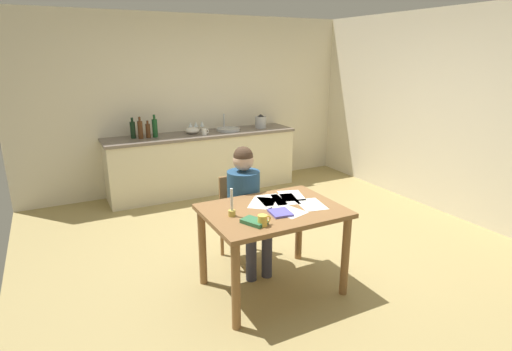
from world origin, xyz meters
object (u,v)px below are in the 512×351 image
at_px(coffee_mug, 263,220).
at_px(sink_unit, 228,129).
at_px(wine_glass_near_sink, 202,124).
at_px(book_magazine, 280,213).
at_px(bottle_oil, 133,130).
at_px(dining_table, 273,222).
at_px(wine_glass_by_kettle, 196,125).
at_px(bottle_sauce, 155,128).
at_px(mixing_bowl, 192,130).
at_px(teacup_on_counter, 204,132).
at_px(book_cookery, 254,222).
at_px(stovetop_kettle, 261,122).
at_px(wine_glass_back_left, 190,125).
at_px(candlestick, 232,209).
at_px(bottle_vinegar, 140,129).
at_px(bottle_wine_red, 148,130).
at_px(chair_at_table, 241,214).
at_px(person_seated, 246,200).

distance_m(coffee_mug, sink_unit, 3.33).
bearing_deg(wine_glass_near_sink, book_magazine, -98.54).
xyz_separation_m(book_magazine, bottle_oil, (-0.57, 3.07, 0.24)).
bearing_deg(coffee_mug, dining_table, 48.43).
relative_size(dining_table, wine_glass_by_kettle, 7.51).
height_order(bottle_sauce, wine_glass_by_kettle, bottle_sauce).
relative_size(bottle_sauce, mixing_bowl, 1.54).
bearing_deg(wine_glass_by_kettle, teacup_on_counter, -85.52).
relative_size(book_cookery, sink_unit, 0.54).
bearing_deg(teacup_on_counter, mixing_bowl, 124.48).
bearing_deg(teacup_on_counter, stovetop_kettle, 8.47).
bearing_deg(teacup_on_counter, wine_glass_back_left, 110.07).
distance_m(candlestick, bottle_sauce, 2.88).
bearing_deg(wine_glass_by_kettle, bottle_vinegar, -171.00).
xyz_separation_m(sink_unit, bottle_wine_red, (-1.21, 0.03, 0.08)).
xyz_separation_m(chair_at_table, bottle_wine_red, (-0.38, 2.24, 0.53)).
xyz_separation_m(mixing_bowl, stovetop_kettle, (1.13, -0.03, 0.05)).
bearing_deg(book_magazine, coffee_mug, -141.82).
bearing_deg(wine_glass_by_kettle, book_magazine, -96.80).
relative_size(dining_table, bottle_sauce, 3.62).
bearing_deg(chair_at_table, coffee_mug, -104.94).
xyz_separation_m(book_magazine, wine_glass_near_sink, (0.47, 3.15, 0.23)).
distance_m(dining_table, chair_at_table, 0.69).
bearing_deg(sink_unit, bottle_sauce, 179.37).
xyz_separation_m(bottle_vinegar, mixing_bowl, (0.76, 0.02, -0.08)).
bearing_deg(coffee_mug, book_magazine, 31.03).
height_order(dining_table, teacup_on_counter, teacup_on_counter).
height_order(book_magazine, stovetop_kettle, stovetop_kettle).
relative_size(dining_table, bottle_wine_red, 4.80).
distance_m(bottle_oil, teacup_on_counter, 1.00).
relative_size(coffee_mug, stovetop_kettle, 0.50).
height_order(person_seated, book_cookery, person_seated).
bearing_deg(person_seated, bottle_sauce, 96.69).
relative_size(book_cookery, bottle_vinegar, 0.64).
bearing_deg(dining_table, wine_glass_back_left, 84.56).
relative_size(bottle_oil, wine_glass_near_sink, 1.89).
bearing_deg(coffee_mug, wine_glass_back_left, 80.83).
xyz_separation_m(coffee_mug, stovetop_kettle, (1.65, 3.15, 0.18)).
relative_size(bottle_vinegar, bottle_sauce, 0.95).
bearing_deg(chair_at_table, bottle_vinegar, 102.46).
relative_size(book_magazine, bottle_oil, 0.64).
xyz_separation_m(book_magazine, bottle_sauce, (-0.28, 3.02, 0.26)).
height_order(dining_table, book_magazine, book_magazine).
xyz_separation_m(bottle_wine_red, stovetop_kettle, (1.78, -0.03, -0.00)).
bearing_deg(bottle_wine_red, book_cookery, -88.38).
bearing_deg(mixing_bowl, wine_glass_back_left, 83.12).
height_order(book_magazine, bottle_oil, bottle_oil).
bearing_deg(bottle_wine_red, mixing_bowl, -0.32).
height_order(book_cookery, stovetop_kettle, stovetop_kettle).
bearing_deg(book_magazine, person_seated, 97.18).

